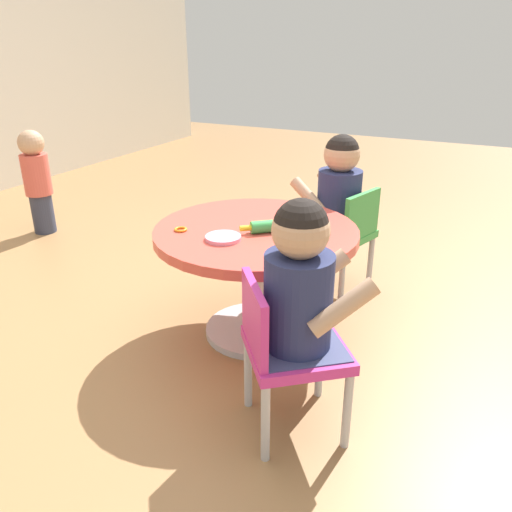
{
  "coord_description": "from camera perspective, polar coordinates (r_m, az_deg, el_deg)",
  "views": [
    {
      "loc": [
        -1.74,
        -0.86,
        1.2
      ],
      "look_at": [
        0.0,
        0.0,
        0.37
      ],
      "focal_mm": 35.91,
      "sensor_mm": 36.0,
      "label": 1
    }
  ],
  "objects": [
    {
      "name": "seated_child_right",
      "position": [
        2.51,
        9.2,
        7.46
      ],
      "size": [
        0.35,
        0.41,
        0.51
      ],
      "color": "#3F4772",
      "rests_on": "ground"
    },
    {
      "name": "child_chair_left",
      "position": [
        1.63,
        3.34,
        -10.22
      ],
      "size": [
        0.42,
        0.42,
        0.54
      ],
      "color": "#B7B7BC",
      "rests_on": "ground"
    },
    {
      "name": "child_chair_right",
      "position": [
        2.56,
        9.62,
        2.41
      ],
      "size": [
        0.37,
        0.37,
        0.54
      ],
      "color": "#B7B7BC",
      "rests_on": "ground"
    },
    {
      "name": "ground_plane",
      "position": [
        2.29,
        -0.0,
        -8.48
      ],
      "size": [
        10.0,
        10.0,
        0.0
      ],
      "primitive_type": "plane",
      "color": "#9E7247"
    },
    {
      "name": "cookie_cutter_0",
      "position": [
        2.07,
        -8.39,
        2.95
      ],
      "size": [
        0.05,
        0.05,
        0.01
      ],
      "primitive_type": "torus",
      "color": "orange",
      "rests_on": "craft_table"
    },
    {
      "name": "craft_table",
      "position": [
        2.12,
        -0.0,
        -0.08
      ],
      "size": [
        0.83,
        0.83,
        0.49
      ],
      "color": "silver",
      "rests_on": "ground"
    },
    {
      "name": "seated_child_left",
      "position": [
        1.53,
        4.98,
        -2.92
      ],
      "size": [
        0.43,
        0.44,
        0.51
      ],
      "color": "#3F4772",
      "rests_on": "ground"
    },
    {
      "name": "playdough_blob_0",
      "position": [
        1.95,
        -3.67,
        2.04
      ],
      "size": [
        0.14,
        0.14,
        0.02
      ],
      "primitive_type": "cylinder",
      "color": "pink",
      "rests_on": "craft_table"
    },
    {
      "name": "toddler_standing",
      "position": [
        3.61,
        -23.2,
        7.88
      ],
      "size": [
        0.17,
        0.17,
        0.67
      ],
      "color": "#33384C",
      "rests_on": "ground"
    },
    {
      "name": "cookie_cutter_1",
      "position": [
        2.05,
        6.45,
        2.84
      ],
      "size": [
        0.06,
        0.06,
        0.01
      ],
      "primitive_type": "torus",
      "color": "red",
      "rests_on": "craft_table"
    },
    {
      "name": "rolling_pin",
      "position": [
        2.02,
        1.38,
        3.34
      ],
      "size": [
        0.17,
        0.19,
        0.05
      ],
      "color": "green",
      "rests_on": "craft_table"
    },
    {
      "name": "craft_scissors",
      "position": [
        2.21,
        5.18,
        4.43
      ],
      "size": [
        0.14,
        0.11,
        0.01
      ],
      "color": "silver",
      "rests_on": "craft_table"
    }
  ]
}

